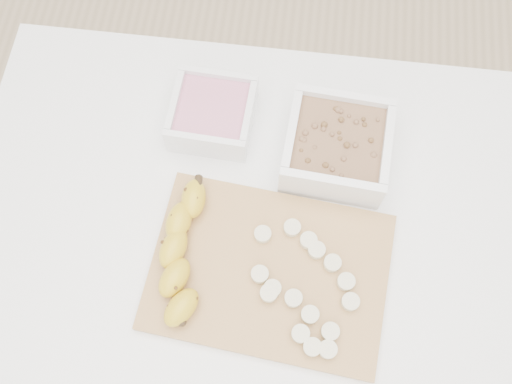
# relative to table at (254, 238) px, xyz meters

# --- Properties ---
(ground) EXTENTS (3.50, 3.50, 0.00)m
(ground) POSITION_rel_table_xyz_m (0.00, 0.00, -0.65)
(ground) COLOR #C6AD89
(ground) RESTS_ON ground
(table) EXTENTS (1.00, 0.70, 0.75)m
(table) POSITION_rel_table_xyz_m (0.00, 0.00, 0.00)
(table) COLOR white
(table) RESTS_ON ground
(bowl_yogurt) EXTENTS (0.15, 0.15, 0.07)m
(bowl_yogurt) POSITION_rel_table_xyz_m (-0.09, 0.18, 0.13)
(bowl_yogurt) COLOR white
(bowl_yogurt) RESTS_ON table
(bowl_granola) EXTENTS (0.18, 0.18, 0.08)m
(bowl_granola) POSITION_rel_table_xyz_m (0.13, 0.14, 0.14)
(bowl_granola) COLOR white
(bowl_granola) RESTS_ON table
(cutting_board) EXTENTS (0.40, 0.30, 0.01)m
(cutting_board) POSITION_rel_table_xyz_m (0.03, -0.08, 0.10)
(cutting_board) COLOR tan
(cutting_board) RESTS_ON table
(banana) EXTENTS (0.10, 0.24, 0.04)m
(banana) POSITION_rel_table_xyz_m (-0.11, -0.08, 0.13)
(banana) COLOR gold
(banana) RESTS_ON cutting_board
(banana_slices) EXTENTS (0.18, 0.21, 0.02)m
(banana_slices) POSITION_rel_table_xyz_m (0.09, -0.11, 0.12)
(banana_slices) COLOR beige
(banana_slices) RESTS_ON cutting_board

